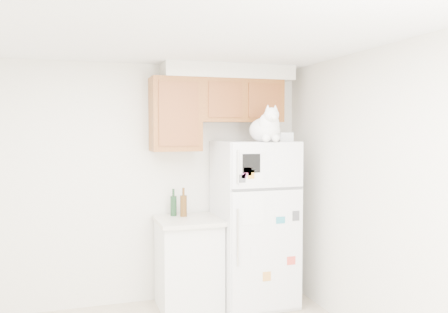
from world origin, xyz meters
name	(u,v)px	position (x,y,z in m)	size (l,w,h in m)	color
room_shell	(169,151)	(0.12, 0.24, 1.67)	(3.84, 4.04, 2.52)	silver
refrigerator	(254,222)	(1.29, 1.61, 0.85)	(0.76, 0.78, 1.70)	white
base_counter	(188,263)	(0.60, 1.68, 0.46)	(0.64, 0.64, 0.92)	white
cat	(266,128)	(1.31, 1.36, 1.84)	(0.35, 0.52, 0.36)	white
storage_box_back	(266,136)	(1.48, 1.75, 1.75)	(0.18, 0.13, 0.10)	white
storage_box_front	(285,137)	(1.57, 1.48, 1.74)	(0.15, 0.11, 0.09)	white
bottle_green	(173,202)	(0.48, 1.87, 1.06)	(0.07, 0.07, 0.28)	#19381E
bottle_amber	(184,202)	(0.58, 1.80, 1.07)	(0.07, 0.07, 0.30)	#593814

